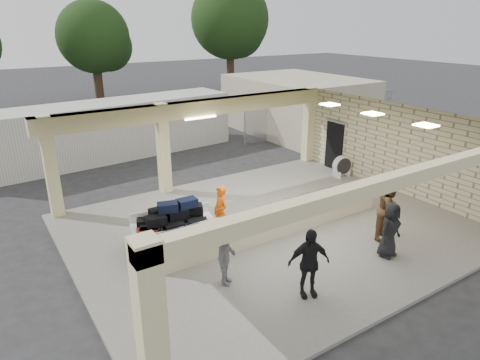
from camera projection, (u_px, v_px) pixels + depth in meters
ground at (269, 230)px, 13.82m from camera, size 120.00×120.00×0.00m
pavilion at (263, 184)px, 13.98m from camera, size 12.01×10.00×3.55m
baggage_counter at (279, 220)px, 13.22m from camera, size 8.20×0.58×0.98m
luggage_cart at (173, 223)px, 12.35m from camera, size 2.69×1.97×1.42m
drum_fan at (342, 166)px, 18.17m from camera, size 0.84×0.45×0.90m
baggage_handler at (221, 212)px, 12.91m from camera, size 0.35×0.62×1.67m
passenger_a at (389, 209)px, 12.79m from camera, size 1.02×0.73×1.93m
passenger_b at (309, 263)px, 10.11m from camera, size 1.10×0.73×1.76m
passenger_c at (227, 255)px, 10.58m from camera, size 1.02×1.00×1.64m
passenger_d at (390, 230)px, 11.87m from camera, size 0.82×0.42×1.61m
car_white_a at (277, 113)px, 28.01m from camera, size 5.36×3.44×1.41m
car_white_b at (277, 105)px, 30.33m from camera, size 4.68×1.83×1.47m
car_dark at (225, 112)px, 28.68m from camera, size 4.03×1.79×1.30m
container_white at (110, 130)px, 20.90m from camera, size 12.72×3.57×2.72m
fence at (326, 113)px, 26.14m from camera, size 12.06×0.06×2.03m
tree_mid at (97, 40)px, 33.85m from camera, size 6.00×5.60×8.00m
tree_right at (232, 23)px, 38.74m from camera, size 7.20×7.00×10.00m
adjacent_building at (297, 104)px, 25.97m from camera, size 6.00×8.00×3.20m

